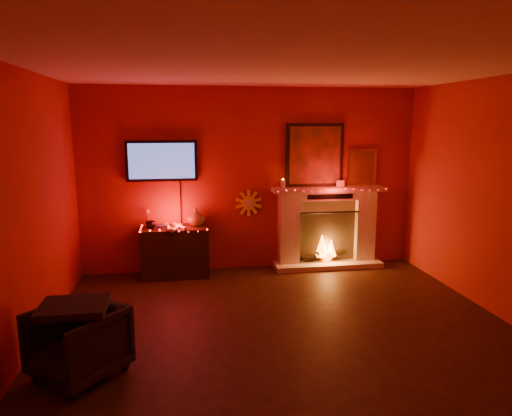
{
  "coord_description": "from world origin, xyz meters",
  "views": [
    {
      "loc": [
        -1.01,
        -4.16,
        2.18
      ],
      "look_at": [
        -0.06,
        1.7,
        1.07
      ],
      "focal_mm": 32.0,
      "sensor_mm": 36.0,
      "label": 1
    }
  ],
  "objects_px": {
    "fireplace": "(327,220)",
    "armchair": "(78,342)",
    "sunburst_clock": "(249,203)",
    "tv": "(162,161)",
    "console_table": "(176,249)"
  },
  "relations": [
    {
      "from": "armchair",
      "to": "sunburst_clock",
      "type": "bearing_deg",
      "value": 97.0
    },
    {
      "from": "fireplace",
      "to": "console_table",
      "type": "relative_size",
      "value": 2.21
    },
    {
      "from": "fireplace",
      "to": "tv",
      "type": "distance_m",
      "value": 2.61
    },
    {
      "from": "fireplace",
      "to": "sunburst_clock",
      "type": "bearing_deg",
      "value": 175.63
    },
    {
      "from": "fireplace",
      "to": "tv",
      "type": "relative_size",
      "value": 1.76
    },
    {
      "from": "fireplace",
      "to": "armchair",
      "type": "xyz_separation_m",
      "value": [
        -3.09,
        -2.69,
        -0.41
      ]
    },
    {
      "from": "fireplace",
      "to": "armchair",
      "type": "height_order",
      "value": "fireplace"
    },
    {
      "from": "fireplace",
      "to": "console_table",
      "type": "xyz_separation_m",
      "value": [
        -2.28,
        -0.13,
        -0.33
      ]
    },
    {
      "from": "fireplace",
      "to": "tv",
      "type": "xyz_separation_m",
      "value": [
        -2.44,
        0.06,
        0.92
      ]
    },
    {
      "from": "fireplace",
      "to": "armchair",
      "type": "distance_m",
      "value": 4.12
    },
    {
      "from": "fireplace",
      "to": "tv",
      "type": "height_order",
      "value": "fireplace"
    },
    {
      "from": "fireplace",
      "to": "sunburst_clock",
      "type": "relative_size",
      "value": 5.45
    },
    {
      "from": "console_table",
      "to": "armchair",
      "type": "height_order",
      "value": "console_table"
    },
    {
      "from": "fireplace",
      "to": "sunburst_clock",
      "type": "distance_m",
      "value": 1.23
    },
    {
      "from": "fireplace",
      "to": "sunburst_clock",
      "type": "xyz_separation_m",
      "value": [
        -1.19,
        0.09,
        0.28
      ]
    }
  ]
}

